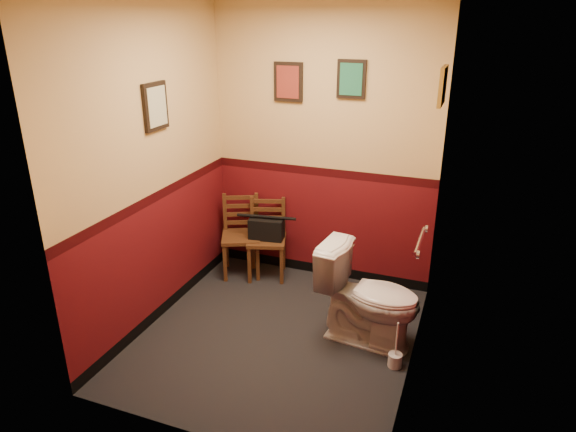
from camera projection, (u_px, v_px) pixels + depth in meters
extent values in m
cube|color=black|center=(278.00, 336.00, 4.35)|extent=(2.20, 2.40, 0.00)
cube|color=#570D13|center=(323.00, 148.00, 4.89)|extent=(2.20, 0.00, 2.70)
cube|color=#570D13|center=(194.00, 248.00, 2.81)|extent=(2.20, 0.00, 2.70)
cube|color=#570D13|center=(152.00, 169.00, 4.21)|extent=(0.00, 2.40, 2.70)
cube|color=#570D13|center=(426.00, 202.00, 3.49)|extent=(0.00, 2.40, 2.70)
cylinder|color=silver|center=(420.00, 241.00, 3.87)|extent=(0.03, 0.50, 0.03)
cylinder|color=silver|center=(418.00, 255.00, 3.64)|extent=(0.02, 0.06, 0.06)
cylinder|color=silver|center=(427.00, 229.00, 4.08)|extent=(0.02, 0.06, 0.06)
cube|color=black|center=(288.00, 82.00, 4.77)|extent=(0.28, 0.03, 0.36)
cube|color=maroon|center=(288.00, 82.00, 4.76)|extent=(0.22, 0.01, 0.30)
cube|color=black|center=(351.00, 79.00, 4.56)|extent=(0.26, 0.03, 0.34)
cube|color=#216B4B|center=(351.00, 79.00, 4.54)|extent=(0.20, 0.01, 0.28)
cube|color=black|center=(155.00, 106.00, 4.11)|extent=(0.03, 0.30, 0.38)
cube|color=#BEBC95|center=(157.00, 107.00, 4.11)|extent=(0.01, 0.24, 0.31)
cube|color=olive|center=(443.00, 86.00, 3.76)|extent=(0.03, 0.34, 0.28)
cube|color=#BEBC95|center=(440.00, 86.00, 3.76)|extent=(0.01, 0.28, 0.22)
imported|color=white|center=(369.00, 297.00, 4.14)|extent=(0.89, 0.56, 0.82)
cylinder|color=silver|center=(395.00, 360.00, 3.96)|extent=(0.11, 0.11, 0.11)
cylinder|color=silver|center=(397.00, 340.00, 3.89)|extent=(0.01, 0.01, 0.31)
cube|color=#59331A|center=(241.00, 237.00, 5.25)|extent=(0.51, 0.51, 0.04)
cube|color=#59331A|center=(225.00, 263.00, 5.17)|extent=(0.05, 0.05, 0.41)
cube|color=#59331A|center=(227.00, 249.00, 5.47)|extent=(0.05, 0.05, 0.41)
cube|color=#59331A|center=(258.00, 262.00, 5.18)|extent=(0.05, 0.05, 0.41)
cube|color=#59331A|center=(258.00, 248.00, 5.49)|extent=(0.05, 0.05, 0.41)
cube|color=#59331A|center=(225.00, 212.00, 5.32)|extent=(0.05, 0.04, 0.41)
cube|color=#59331A|center=(257.00, 212.00, 5.34)|extent=(0.05, 0.04, 0.41)
cube|color=#59331A|center=(241.00, 222.00, 5.38)|extent=(0.29, 0.15, 0.04)
cube|color=#59331A|center=(241.00, 214.00, 5.34)|extent=(0.29, 0.15, 0.04)
cube|color=#59331A|center=(241.00, 206.00, 5.31)|extent=(0.29, 0.15, 0.04)
cube|color=#59331A|center=(240.00, 198.00, 5.27)|extent=(0.29, 0.15, 0.04)
cube|color=#59331A|center=(267.00, 240.00, 5.20)|extent=(0.47, 0.47, 0.04)
cube|color=#59331A|center=(249.00, 265.00, 5.13)|extent=(0.05, 0.05, 0.40)
cube|color=#59331A|center=(253.00, 251.00, 5.43)|extent=(0.05, 0.05, 0.40)
cube|color=#59331A|center=(282.00, 266.00, 5.11)|extent=(0.05, 0.05, 0.40)
cube|color=#59331A|center=(284.00, 252.00, 5.41)|extent=(0.05, 0.05, 0.40)
cube|color=#59331A|center=(252.00, 215.00, 5.29)|extent=(0.04, 0.04, 0.40)
cube|color=#59331A|center=(283.00, 216.00, 5.27)|extent=(0.04, 0.04, 0.40)
cube|color=#59331A|center=(268.00, 226.00, 5.32)|extent=(0.30, 0.11, 0.04)
cube|color=#59331A|center=(268.00, 218.00, 5.29)|extent=(0.30, 0.11, 0.04)
cube|color=#59331A|center=(268.00, 209.00, 5.25)|extent=(0.30, 0.11, 0.04)
cube|color=#59331A|center=(268.00, 201.00, 5.22)|extent=(0.30, 0.11, 0.04)
cube|color=black|center=(266.00, 229.00, 5.15)|extent=(0.37, 0.22, 0.21)
cylinder|color=black|center=(266.00, 217.00, 5.10)|extent=(0.30, 0.08, 0.03)
cylinder|color=silver|center=(330.00, 275.00, 5.25)|extent=(0.10, 0.10, 0.09)
cylinder|color=silver|center=(341.00, 277.00, 5.22)|extent=(0.10, 0.10, 0.09)
cylinder|color=silver|center=(336.00, 269.00, 5.19)|extent=(0.10, 0.10, 0.09)
cylinder|color=silver|center=(335.00, 261.00, 5.14)|extent=(0.10, 0.10, 0.09)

